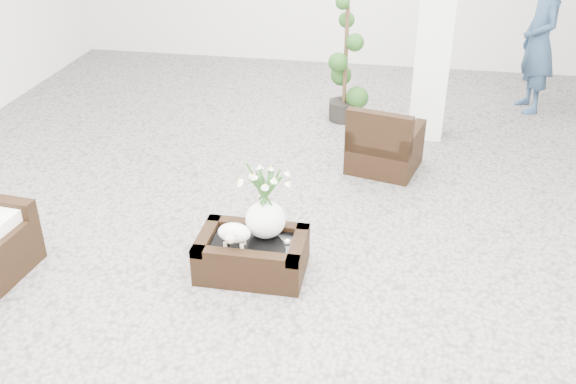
# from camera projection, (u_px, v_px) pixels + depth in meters

# --- Properties ---
(ground) EXTENTS (11.00, 11.00, 0.00)m
(ground) POSITION_uv_depth(u_px,v_px,m) (290.00, 246.00, 5.98)
(ground) COLOR gray
(ground) RESTS_ON ground
(coffee_table) EXTENTS (0.90, 0.60, 0.31)m
(coffee_table) POSITION_uv_depth(u_px,v_px,m) (252.00, 256.00, 5.56)
(coffee_table) COLOR black
(coffee_table) RESTS_ON ground
(sheep_figurine) EXTENTS (0.28, 0.23, 0.21)m
(sheep_figurine) POSITION_uv_depth(u_px,v_px,m) (234.00, 235.00, 5.37)
(sheep_figurine) COLOR white
(sheep_figurine) RESTS_ON coffee_table
(planter_narcissus) EXTENTS (0.44, 0.44, 0.80)m
(planter_narcissus) POSITION_uv_depth(u_px,v_px,m) (265.00, 194.00, 5.37)
(planter_narcissus) COLOR white
(planter_narcissus) RESTS_ON coffee_table
(tealight) EXTENTS (0.04, 0.04, 0.03)m
(tealight) POSITION_uv_depth(u_px,v_px,m) (287.00, 241.00, 5.45)
(tealight) COLOR white
(tealight) RESTS_ON coffee_table
(armchair) EXTENTS (0.86, 0.84, 0.76)m
(armchair) POSITION_uv_depth(u_px,v_px,m) (386.00, 137.00, 7.20)
(armchair) COLOR black
(armchair) RESTS_ON ground
(topiary) EXTENTS (0.42, 0.42, 1.58)m
(topiary) POSITION_uv_depth(u_px,v_px,m) (346.00, 61.00, 8.24)
(topiary) COLOR #1B3D13
(topiary) RESTS_ON ground
(shopper) EXTENTS (0.58, 0.76, 1.86)m
(shopper) POSITION_uv_depth(u_px,v_px,m) (539.00, 42.00, 8.50)
(shopper) COLOR navy
(shopper) RESTS_ON ground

